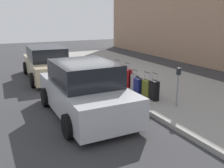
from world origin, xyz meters
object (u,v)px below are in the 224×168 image
object	(u,v)px
suitcase_navy_2	(139,86)
parked_car_silver_0	(85,91)
fire_hydrant	(108,68)
parked_car_beige_1	(47,64)
suitcase_silver_3	(135,82)
suitcase_olive_1	(147,88)
suitcase_teal_6	(117,74)
bollard_post	(101,66)
suitcase_maroon_5	(123,77)
parking_meter	(178,82)
suitcase_red_4	(127,78)
suitcase_black_0	(154,90)

from	to	relation	value
suitcase_navy_2	parked_car_silver_0	xyz separation A→B (m)	(-0.78, 2.46, 0.35)
suitcase_navy_2	fire_hydrant	bearing A→B (deg)	-1.56
suitcase_navy_2	parked_car_beige_1	size ratio (longest dim) A/B	0.13
suitcase_silver_3	parked_car_silver_0	xyz separation A→B (m)	(-1.28, 2.59, 0.33)
suitcase_silver_3	fire_hydrant	bearing A→B (deg)	1.26
suitcase_olive_1	suitcase_teal_6	bearing A→B (deg)	-1.16
fire_hydrant	bollard_post	size ratio (longest dim) A/B	0.95
suitcase_maroon_5	fire_hydrant	xyz separation A→B (m)	(1.46, 0.04, 0.16)
parking_meter	parked_car_silver_0	size ratio (longest dim) A/B	0.30
suitcase_teal_6	parking_meter	xyz separation A→B (m)	(-3.70, -0.24, 0.49)
suitcase_red_4	parked_car_silver_0	world-z (taller)	parked_car_silver_0
suitcase_olive_1	fire_hydrant	world-z (taller)	suitcase_olive_1
suitcase_red_4	fire_hydrant	xyz separation A→B (m)	(1.92, -0.03, 0.07)
suitcase_navy_2	bollard_post	bearing A→B (deg)	1.22
bollard_post	parked_car_beige_1	world-z (taller)	parked_car_beige_1
bollard_post	suitcase_teal_6	bearing A→B (deg)	-173.56
suitcase_navy_2	fire_hydrant	xyz separation A→B (m)	(2.89, -0.08, 0.16)
bollard_post	suitcase_navy_2	bearing A→B (deg)	-178.78
suitcase_olive_1	suitcase_red_4	size ratio (longest dim) A/B	0.90
suitcase_olive_1	parked_car_beige_1	world-z (taller)	parked_car_beige_1
parked_car_silver_0	parked_car_beige_1	size ratio (longest dim) A/B	0.90
suitcase_red_4	parking_meter	bearing A→B (deg)	-174.21
parked_car_silver_0	parking_meter	bearing A→B (deg)	-109.65
suitcase_maroon_5	suitcase_teal_6	world-z (taller)	suitcase_teal_6
suitcase_silver_3	suitcase_black_0	bearing A→B (deg)	176.44
bollard_post	parked_car_silver_0	distance (m)	4.77
suitcase_navy_2	suitcase_black_0	bearing A→B (deg)	-177.43
suitcase_silver_3	bollard_post	xyz separation A→B (m)	(2.85, 0.20, 0.15)
suitcase_olive_1	bollard_post	bearing A→B (deg)	1.67
parking_meter	parked_car_silver_0	xyz separation A→B (m)	(1.00, 2.79, -0.19)
suitcase_black_0	parking_meter	distance (m)	1.01
parking_meter	parked_car_beige_1	xyz separation A→B (m)	(6.31, 2.79, -0.23)
suitcase_silver_3	parked_car_silver_0	size ratio (longest dim) A/B	0.19
suitcase_silver_3	parked_car_beige_1	size ratio (longest dim) A/B	0.17
suitcase_black_0	suitcase_silver_3	size ratio (longest dim) A/B	1.22
suitcase_olive_1	suitcase_maroon_5	xyz separation A→B (m)	(1.92, -0.08, -0.02)
suitcase_red_4	parking_meter	world-z (taller)	parking_meter
bollard_post	parked_car_silver_0	xyz separation A→B (m)	(-4.12, 2.39, 0.19)
suitcase_silver_3	suitcase_red_4	xyz separation A→B (m)	(0.47, 0.08, 0.07)
suitcase_black_0	parked_car_beige_1	world-z (taller)	parked_car_beige_1
suitcase_navy_2	suitcase_teal_6	distance (m)	1.93
suitcase_black_0	suitcase_olive_1	distance (m)	0.46
suitcase_navy_2	suitcase_teal_6	size ratio (longest dim) A/B	0.63
bollard_post	parking_meter	size ratio (longest dim) A/B	0.71
suitcase_red_4	parked_car_beige_1	size ratio (longest dim) A/B	0.22
suitcase_navy_2	suitcase_red_4	xyz separation A→B (m)	(0.97, -0.05, 0.09)
suitcase_black_0	suitcase_maroon_5	xyz separation A→B (m)	(2.38, -0.08, -0.06)
suitcase_black_0	parked_car_beige_1	size ratio (longest dim) A/B	0.21
suitcase_red_4	parking_meter	size ratio (longest dim) A/B	0.80
fire_hydrant	suitcase_teal_6	bearing A→B (deg)	-179.41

